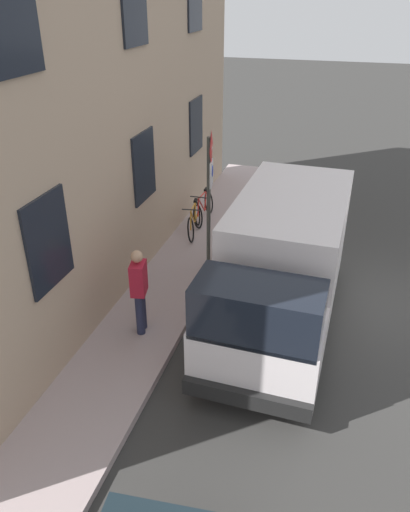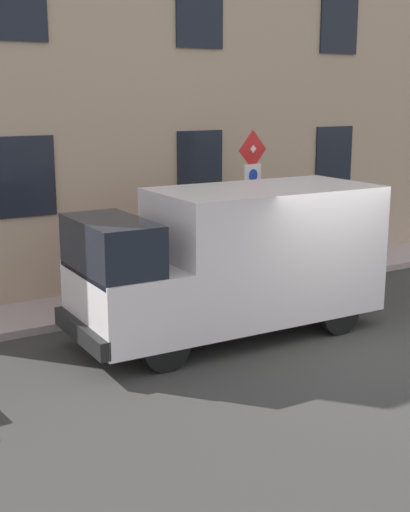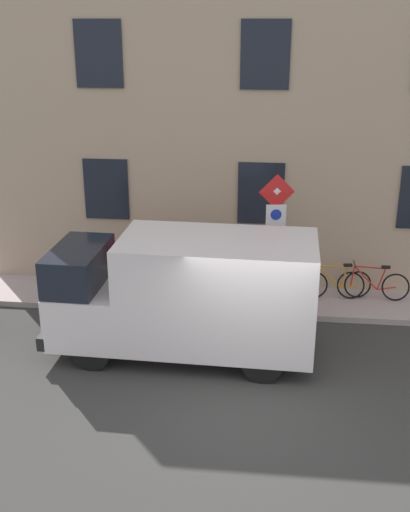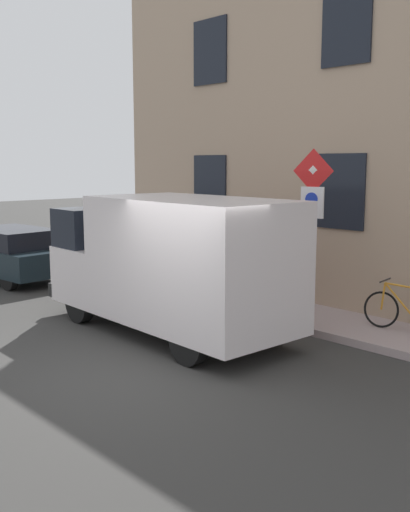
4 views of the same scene
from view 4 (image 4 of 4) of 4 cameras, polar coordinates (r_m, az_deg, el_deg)
ground_plane at (r=9.23m, az=-4.82°, el=-10.74°), size 80.00×80.00×0.00m
sidewalk_slab at (r=11.95m, az=10.29°, el=-5.92°), size 1.63×15.74×0.14m
building_facade at (r=12.55m, az=14.05°, el=12.58°), size 0.75×13.74×7.91m
sign_post_stacked at (r=10.90m, az=10.24°, el=4.14°), size 0.19×0.55×3.08m
delivery_van at (r=10.78m, az=-3.34°, el=-0.53°), size 2.16×5.39×2.50m
parked_hatchback at (r=16.75m, az=-18.15°, el=0.34°), size 2.08×4.13×1.38m
bicycle_orange at (r=11.11m, az=18.97°, el=-5.05°), size 0.48×1.71×0.89m
pedestrian at (r=13.31m, az=1.56°, el=0.14°), size 0.33×0.44×1.72m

